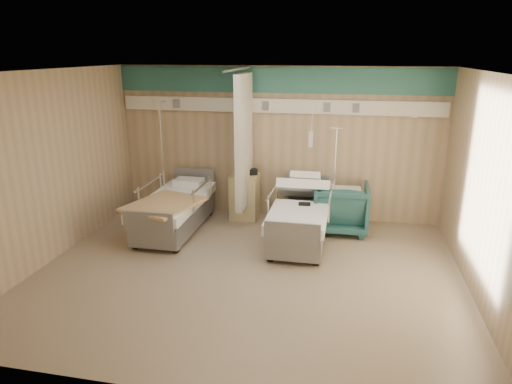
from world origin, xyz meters
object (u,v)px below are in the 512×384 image
(bed_left, at_px, (175,214))
(iv_stand_left, at_px, (165,193))
(bedside_cabinet, at_px, (245,196))
(visitor_armchair, at_px, (341,208))
(iv_stand_right, at_px, (333,206))
(bed_right, at_px, (300,223))

(bed_left, distance_m, iv_stand_left, 0.87)
(bedside_cabinet, bearing_deg, iv_stand_left, -172.95)
(bed_left, height_order, visitor_armchair, visitor_armchair)
(visitor_armchair, bearing_deg, bedside_cabinet, -10.82)
(iv_stand_right, bearing_deg, bed_right, -120.51)
(bed_left, bearing_deg, visitor_armchair, 11.89)
(bedside_cabinet, height_order, visitor_armchair, visitor_armchair)
(bed_left, relative_size, visitor_armchair, 2.30)
(visitor_armchair, height_order, iv_stand_left, iv_stand_left)
(iv_stand_right, bearing_deg, visitor_armchair, -58.90)
(bed_left, height_order, iv_stand_left, iv_stand_left)
(bed_right, bearing_deg, visitor_armchair, 42.71)
(bed_right, xyz_separation_m, iv_stand_left, (-2.68, 0.71, 0.14))
(bedside_cabinet, distance_m, visitor_armchair, 1.82)
(visitor_armchair, xyz_separation_m, iv_stand_right, (-0.15, 0.25, -0.06))
(bedside_cabinet, xyz_separation_m, iv_stand_left, (-1.53, -0.19, 0.03))
(bed_right, relative_size, iv_stand_right, 1.21)
(bed_left, distance_m, bedside_cabinet, 1.39)
(bedside_cabinet, bearing_deg, visitor_armchair, -9.46)
(bedside_cabinet, relative_size, iv_stand_left, 0.39)
(iv_stand_left, bearing_deg, iv_stand_right, 2.48)
(bed_right, relative_size, visitor_armchair, 2.30)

